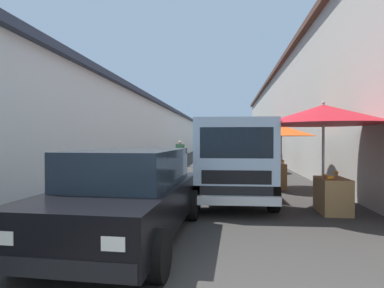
% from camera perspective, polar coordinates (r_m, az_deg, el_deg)
% --- Properties ---
extents(ground, '(90.00, 90.00, 0.00)m').
position_cam_1_polar(ground, '(15.77, 4.23, -5.04)').
color(ground, '#33302D').
extents(building_left_whitewash, '(49.80, 7.50, 4.21)m').
position_cam_1_polar(building_left_whitewash, '(19.71, -17.73, 2.25)').
color(building_left_whitewash, silver).
rests_on(building_left_whitewash, ground).
extents(building_right_concrete, '(49.80, 7.50, 6.40)m').
position_cam_1_polar(building_right_concrete, '(19.22, 27.57, 5.51)').
color(building_right_concrete, '#A39E93').
rests_on(building_right_concrete, ground).
extents(fruit_stall_near_right, '(2.32, 2.32, 2.17)m').
position_cam_1_polar(fruit_stall_near_right, '(20.21, 12.62, 0.77)').
color(fruit_stall_near_right, '#9E9EA3').
rests_on(fruit_stall_near_right, ground).
extents(fruit_stall_far_right, '(2.20, 2.20, 2.16)m').
position_cam_1_polar(fruit_stall_far_right, '(10.35, 16.19, 0.78)').
color(fruit_stall_far_right, '#9E9EA3').
rests_on(fruit_stall_far_right, ground).
extents(fruit_stall_near_left, '(2.83, 2.83, 2.47)m').
position_cam_1_polar(fruit_stall_near_left, '(7.37, 23.63, 3.65)').
color(fruit_stall_near_left, '#9E9EA3').
rests_on(fruit_stall_near_left, ground).
extents(fruit_stall_mid_lane, '(2.22, 2.22, 2.17)m').
position_cam_1_polar(fruit_stall_mid_lane, '(15.35, 10.53, 0.74)').
color(fruit_stall_mid_lane, '#9E9EA3').
rests_on(fruit_stall_mid_lane, ground).
extents(hatchback_car, '(3.96, 2.01, 1.45)m').
position_cam_1_polar(hatchback_car, '(5.09, -11.88, -9.16)').
color(hatchback_car, black).
rests_on(hatchback_car, ground).
extents(delivery_truck, '(4.99, 2.12, 2.08)m').
position_cam_1_polar(delivery_truck, '(7.61, 7.60, -3.53)').
color(delivery_truck, black).
rests_on(delivery_truck, ground).
extents(vendor_by_crates, '(0.35, 0.58, 1.54)m').
position_cam_1_polar(vendor_by_crates, '(18.27, -2.26, -1.47)').
color(vendor_by_crates, navy).
rests_on(vendor_by_crates, ground).
extents(parked_scooter, '(1.66, 0.62, 1.14)m').
position_cam_1_polar(parked_scooter, '(18.01, 12.07, -2.89)').
color(parked_scooter, black).
rests_on(parked_scooter, ground).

